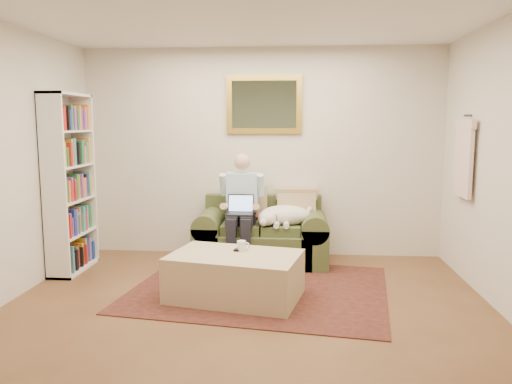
# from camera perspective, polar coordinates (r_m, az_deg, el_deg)

# --- Properties ---
(room_shell) EXTENTS (4.51, 5.00, 2.61)m
(room_shell) POSITION_cam_1_polar(r_m,az_deg,el_deg) (4.17, -1.38, 2.77)
(room_shell) COLOR brown
(room_shell) RESTS_ON ground
(rug) EXTENTS (2.77, 2.34, 0.01)m
(rug) POSITION_cam_1_polar(r_m,az_deg,el_deg) (5.16, 0.43, -10.95)
(rug) COLOR #331416
(rug) RESTS_ON room_shell
(sofa) EXTENTS (1.56, 0.80, 0.94)m
(sofa) POSITION_cam_1_polar(r_m,az_deg,el_deg) (6.03, 0.66, -5.56)
(sofa) COLOR #46512B
(sofa) RESTS_ON room_shell
(seated_man) EXTENTS (0.52, 0.74, 1.32)m
(seated_man) POSITION_cam_1_polar(r_m,az_deg,el_deg) (5.83, -1.74, -2.14)
(seated_man) COLOR #8CC0D8
(seated_man) RESTS_ON sofa
(laptop) EXTENTS (0.30, 0.24, 0.22)m
(laptop) POSITION_cam_1_polar(r_m,az_deg,el_deg) (5.76, -1.80, -1.93)
(laptop) COLOR black
(laptop) RESTS_ON seated_man
(sleeping_dog) EXTENTS (0.64, 0.40, 0.24)m
(sleeping_dog) POSITION_cam_1_polar(r_m,az_deg,el_deg) (5.87, 3.35, -2.67)
(sleeping_dog) COLOR white
(sleeping_dog) RESTS_ON sofa
(ottoman) EXTENTS (1.34, 1.00, 0.44)m
(ottoman) POSITION_cam_1_polar(r_m,az_deg,el_deg) (4.83, -2.41, -9.61)
(ottoman) COLOR #CEAA89
(ottoman) RESTS_ON room_shell
(coffee_mug) EXTENTS (0.08, 0.08, 0.10)m
(coffee_mug) POSITION_cam_1_polar(r_m,az_deg,el_deg) (4.88, -1.66, -6.17)
(coffee_mug) COLOR white
(coffee_mug) RESTS_ON ottoman
(tv_remote) EXTENTS (0.09, 0.16, 0.02)m
(tv_remote) POSITION_cam_1_polar(r_m,az_deg,el_deg) (4.92, -1.98, -6.52)
(tv_remote) COLOR black
(tv_remote) RESTS_ON ottoman
(bookshelf) EXTENTS (0.28, 0.80, 2.00)m
(bookshelf) POSITION_cam_1_polar(r_m,az_deg,el_deg) (5.98, -20.52, 0.93)
(bookshelf) COLOR white
(bookshelf) RESTS_ON room_shell
(wall_mirror) EXTENTS (0.94, 0.04, 0.72)m
(wall_mirror) POSITION_cam_1_polar(r_m,az_deg,el_deg) (6.27, 0.93, 9.97)
(wall_mirror) COLOR gold
(wall_mirror) RESTS_ON room_shell
(hanging_shirt) EXTENTS (0.06, 0.52, 0.90)m
(hanging_shirt) POSITION_cam_1_polar(r_m,az_deg,el_deg) (5.67, 22.66, 4.02)
(hanging_shirt) COLOR #FAD8CE
(hanging_shirt) RESTS_ON room_shell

